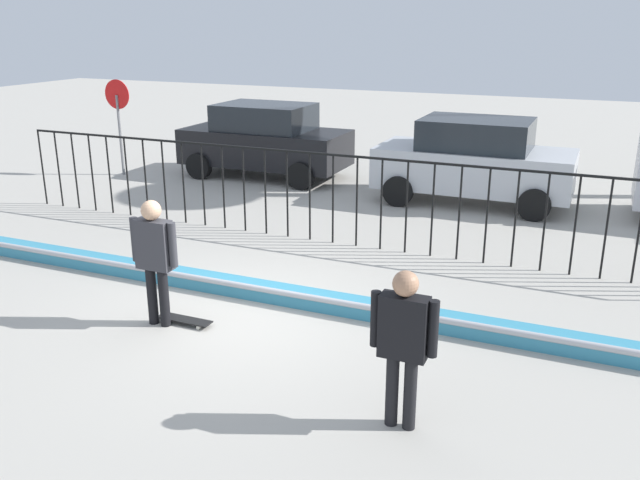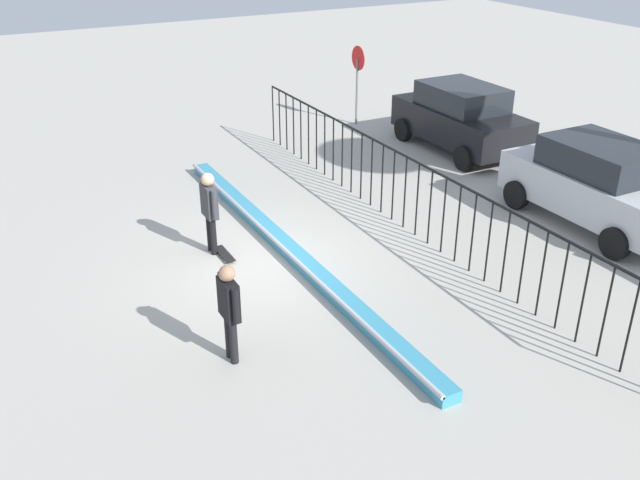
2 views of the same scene
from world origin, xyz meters
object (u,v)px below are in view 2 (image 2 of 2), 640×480
(skateboard, at_px, (224,254))
(camera_operator, at_px, (229,305))
(stop_sign, at_px, (357,74))
(parked_car_silver, at_px, (598,183))
(parked_car_black, at_px, (460,117))
(skateboarder, at_px, (209,206))

(skateboard, height_order, camera_operator, camera_operator)
(stop_sign, bearing_deg, parked_car_silver, 4.97)
(parked_car_silver, bearing_deg, parked_car_black, 174.78)
(skateboarder, bearing_deg, stop_sign, 113.89)
(stop_sign, bearing_deg, camera_operator, -39.28)
(skateboarder, bearing_deg, skateboard, 7.30)
(camera_operator, relative_size, parked_car_black, 0.40)
(skateboard, relative_size, camera_operator, 0.47)
(parked_car_black, distance_m, stop_sign, 3.90)
(skateboard, height_order, parked_car_black, parked_car_black)
(skateboarder, xyz_separation_m, stop_sign, (-6.51, 7.34, 0.56))
(parked_car_silver, xyz_separation_m, stop_sign, (-9.16, -0.80, 0.64))
(parked_car_silver, bearing_deg, skateboarder, -107.90)
(skateboarder, height_order, parked_car_silver, parked_car_silver)
(skateboard, bearing_deg, stop_sign, 111.41)
(parked_car_black, bearing_deg, parked_car_silver, -8.16)
(camera_operator, xyz_separation_m, parked_car_black, (-6.64, 9.70, -0.05))
(camera_operator, height_order, parked_car_black, parked_car_black)
(parked_car_black, relative_size, stop_sign, 1.72)
(skateboarder, height_order, stop_sign, stop_sign)
(skateboarder, height_order, skateboard, skateboarder)
(camera_operator, distance_m, parked_car_silver, 9.24)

